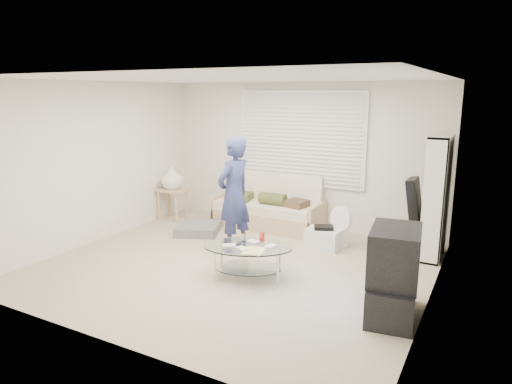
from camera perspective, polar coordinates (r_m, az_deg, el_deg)
The scene contains 13 objects.
ground at distance 6.35m, azimuth -2.68°, elevation -9.18°, with size 5.00×5.00×0.00m, color tan.
room_shell at distance 6.36m, azimuth -0.59°, elevation 6.05°, with size 5.02×4.52×2.51m.
window_blinds at distance 7.91m, azimuth 5.49°, elevation 6.66°, with size 2.32×0.08×1.62m.
futon_sofa at distance 8.01m, azimuth 1.56°, elevation -2.25°, with size 1.92×0.77×0.94m.
grey_floor_pillow at distance 7.78m, azimuth -7.25°, elevation -4.56°, with size 0.68×0.68×0.15m, color #5F5F63.
side_table at distance 8.54m, azimuth -10.45°, elevation 1.49°, with size 0.51×0.41×1.01m.
bookshelf at distance 6.90m, azimuth 21.58°, elevation -0.66°, with size 0.28×0.74×1.75m.
guitar_case at distance 6.94m, azimuth 19.21°, elevation -3.63°, with size 0.40×0.42×1.12m.
floor_fan at distance 7.10m, azimuth 10.54°, elevation -3.82°, with size 0.40×0.26×0.64m.
storage_bin at distance 7.03m, azimuth 8.42°, elevation -5.73°, with size 0.51×0.37×0.35m.
tv_unit at distance 5.06m, azimuth 16.78°, elevation -9.77°, with size 0.58×0.94×0.97m.
coffee_table at distance 5.85m, azimuth -0.95°, elevation -7.48°, with size 1.32×1.09×0.54m.
standing_person at distance 6.70m, azimuth -2.77°, elevation -0.34°, with size 0.62×0.41×1.71m, color navy.
Camera 1 is at (3.05, -5.05, 2.33)m, focal length 32.00 mm.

